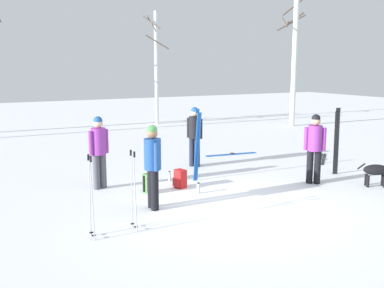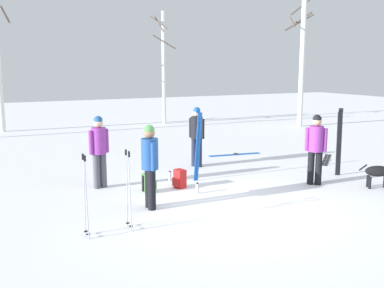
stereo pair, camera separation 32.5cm
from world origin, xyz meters
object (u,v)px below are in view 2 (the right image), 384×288
Objects in this scene: person_3 at (316,145)px; water_bottle_0 at (197,188)px; person_2 at (197,133)px; water_bottle_1 at (170,176)px; ski_pair_planted_1 at (198,145)px; ski_poles_1 at (85,193)px; person_0 at (99,147)px; ski_pair_lying_0 at (235,155)px; ski_pair_lying_1 at (326,160)px; ski_pair_planted_0 at (339,142)px; person_1 at (150,161)px; birch_tree_3 at (302,56)px; backpack_0 at (149,183)px; ski_poles_0 at (128,187)px; dog at (380,172)px; backpack_1 at (180,179)px; birch_tree_2 at (164,66)px.

water_bottle_0 is (-2.91, 0.57, -0.86)m from person_3.
water_bottle_1 is at bearing -139.21° from person_2.
ski_poles_1 is at bearing -143.51° from ski_pair_planted_1.
person_0 is 6.60× the size of water_bottle_1.
water_bottle_0 is 0.98× the size of water_bottle_1.
ski_pair_lying_1 is (2.09, -1.94, 0.00)m from ski_pair_lying_0.
ski_pair_planted_1 reaches higher than ski_pair_planted_0.
person_3 is (4.24, -0.06, 0.00)m from person_1.
person_3 is at bearing -11.16° from water_bottle_0.
birch_tree_3 is (8.98, 6.84, 2.40)m from ski_pair_planted_1.
person_1 and person_2 have the same top height.
ski_poles_1 is at bearing -133.00° from backpack_0.
ski_pair_planted_1 reaches higher than ski_poles_0.
person_3 is at bearing -23.32° from person_0.
ski_pair_planted_0 is at bearing 88.40° from dog.
backpack_0 is at bearing -139.40° from person_2.
ski_pair_lying_0 is at bearing 42.29° from ski_pair_planted_1.
person_0 is 3.90× the size of backpack_1.
birch_tree_3 is at bearing 33.31° from person_2.
person_0 is 11.97m from birch_tree_2.
water_bottle_0 is at bearing 159.58° from dog.
backpack_1 is at bearing 158.70° from person_3.
ski_poles_0 is (-3.31, -3.85, -0.22)m from person_2.
ski_pair_lying_1 is 10.69m from birch_tree_2.
birch_tree_2 is at bearing 67.86° from water_bottle_1.
ski_pair_planted_1 is 6.96× the size of water_bottle_1.
backpack_0 is at bearing 60.20° from ski_poles_0.
person_0 is 1.00× the size of person_3.
water_bottle_1 is at bearing -6.35° from person_0.
birch_tree_3 is at bearing 59.84° from dog.
dog is 5.04m from water_bottle_1.
ski_pair_planted_1 reaches higher than person_2.
water_bottle_0 is (2.08, 1.40, -0.64)m from ski_poles_0.
birch_tree_2 is (3.56, 10.62, 1.96)m from ski_pair_planted_1.
ski_poles_0 is 0.23× the size of birch_tree_3.
ski_pair_planted_0 is at bearing -90.04° from birch_tree_2.
backpack_1 is 0.67m from water_bottle_1.
birch_tree_2 is (1.20, 12.26, 1.88)m from person_3.
ski_poles_1 is at bearing -134.89° from water_bottle_1.
water_bottle_1 is (-1.35, -1.16, -0.86)m from person_2.
backpack_1 is at bearing -127.18° from person_2.
person_3 is 2.19× the size of dog.
birch_tree_3 is at bearing 35.13° from ski_pair_lying_0.
birch_tree_3 reaches higher than water_bottle_0.
person_3 is 1.20× the size of ski_poles_1.
person_1 is 1.39m from backpack_0.
water_bottle_0 is (-4.07, 1.51, -0.27)m from dog.
ski_pair_planted_0 is (5.95, -1.61, -0.10)m from person_0.
birch_tree_2 is (4.11, 11.69, 2.74)m from water_bottle_0.
person_2 is 6.60× the size of water_bottle_1.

